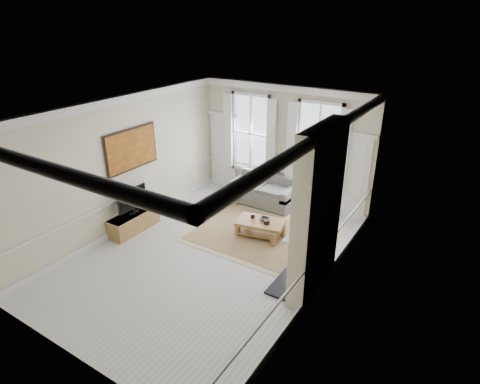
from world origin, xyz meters
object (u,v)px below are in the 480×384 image
Objects in this scene: side_table at (235,191)px; coffee_table at (260,224)px; sofa at (265,192)px; tv_stand at (134,222)px.

coffee_table is (1.60, -1.29, -0.03)m from side_table.
sofa reaches higher than side_table.
side_table is at bearing 64.82° from tv_stand.
sofa is 0.88m from side_table.
sofa is 1.32× the size of tv_stand.
sofa is 3.71× the size of side_table.
tv_stand reaches higher than coffee_table.
sofa is at bearing 103.84° from coffee_table.
tv_stand is at bearing -122.68° from sofa.
coffee_table is at bearing -64.15° from sofa.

